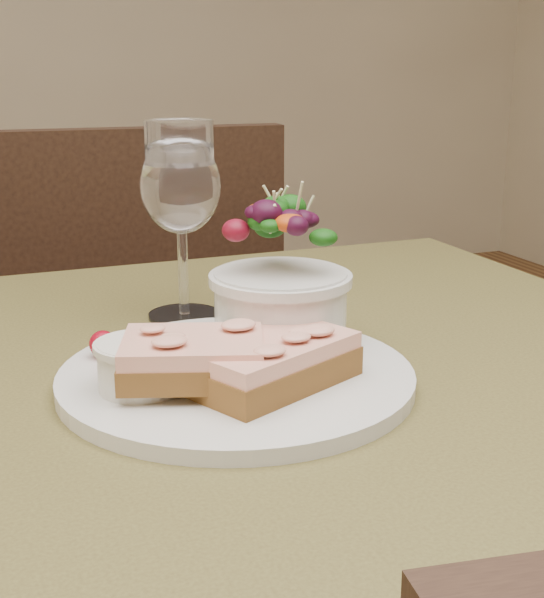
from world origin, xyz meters
name	(u,v)px	position (x,y,z in m)	size (l,w,h in m)	color
cafe_table	(269,485)	(0.00, 0.00, 0.65)	(0.80, 0.80, 0.75)	#433C1C
chair_far	(138,466)	(0.04, 0.75, 0.29)	(0.45, 0.45, 0.90)	black
dinner_plate	(236,377)	(-0.03, -0.01, 0.76)	(0.28, 0.28, 0.01)	silver
sandwich_front	(262,359)	(-0.02, -0.04, 0.78)	(0.15, 0.14, 0.03)	#4B2814
sandwich_back	(193,358)	(-0.07, -0.04, 0.78)	(0.12, 0.11, 0.03)	#4B2814
ramekin	(140,363)	(-0.11, -0.02, 0.78)	(0.06, 0.06, 0.04)	silver
salad_bowl	(280,275)	(0.02, 0.03, 0.82)	(0.11, 0.11, 0.13)	silver
garnish	(113,344)	(-0.11, 0.06, 0.77)	(0.05, 0.04, 0.02)	black
wine_glass	(181,192)	(-0.02, 0.17, 0.87)	(0.08, 0.08, 0.18)	white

